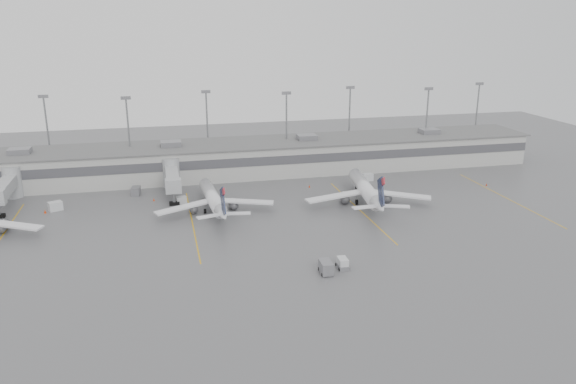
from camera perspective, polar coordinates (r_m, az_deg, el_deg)
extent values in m
plane|color=#58575A|center=(93.45, 2.18, -7.32)|extent=(260.00, 260.00, 0.00)
cube|color=#B1B1AC|center=(145.90, -3.81, 3.46)|extent=(150.00, 16.00, 8.00)
cube|color=#47474C|center=(137.96, -3.27, 3.08)|extent=(150.00, 0.15, 2.20)
cube|color=#606060|center=(144.98, -3.85, 5.02)|extent=(152.00, 17.00, 0.30)
cube|color=slate|center=(146.61, -25.61, 3.77)|extent=(5.00, 4.00, 1.30)
cube|color=slate|center=(160.47, 14.14, 6.01)|extent=(5.00, 4.00, 1.30)
cylinder|color=gray|center=(154.51, -23.17, 5.16)|extent=(0.44, 0.44, 20.00)
cube|color=slate|center=(152.92, -23.62, 8.89)|extent=(2.40, 0.50, 0.80)
cylinder|color=gray|center=(144.91, -15.82, 5.18)|extent=(0.44, 0.44, 20.00)
cube|color=slate|center=(143.22, -16.16, 9.16)|extent=(2.40, 0.50, 0.80)
cylinder|color=gray|center=(152.62, -8.18, 6.25)|extent=(0.44, 0.44, 20.00)
cube|color=slate|center=(151.01, -8.35, 10.05)|extent=(2.40, 0.50, 0.80)
cylinder|color=gray|center=(148.40, -0.16, 6.11)|extent=(0.44, 0.44, 20.00)
cube|color=slate|center=(146.74, -0.16, 10.02)|extent=(2.40, 0.50, 0.80)
cylinder|color=gray|center=(160.98, 6.24, 6.91)|extent=(0.44, 0.44, 20.00)
cube|color=slate|center=(159.45, 6.36, 10.51)|extent=(2.40, 0.50, 0.80)
cylinder|color=gray|center=(161.99, 13.86, 6.57)|extent=(0.44, 0.44, 20.00)
cube|color=slate|center=(160.48, 14.12, 10.14)|extent=(2.40, 0.50, 0.80)
cylinder|color=gray|center=(178.15, 18.57, 7.12)|extent=(0.44, 0.44, 20.00)
cube|color=slate|center=(176.77, 18.89, 10.37)|extent=(2.40, 0.50, 0.80)
cylinder|color=#939597|center=(140.37, -26.17, 0.91)|extent=(4.00, 4.00, 7.00)
cube|color=#939597|center=(134.08, -26.79, 0.47)|extent=(2.80, 13.00, 2.60)
cylinder|color=#939597|center=(136.52, -11.77, 1.94)|extent=(4.00, 4.00, 7.00)
cube|color=#939597|center=(130.04, -11.69, 1.53)|extent=(2.80, 13.00, 2.60)
cube|color=#939597|center=(122.83, -11.57, 0.60)|extent=(3.40, 2.40, 3.00)
cylinder|color=gray|center=(123.68, -11.49, -0.68)|extent=(0.70, 0.70, 2.80)
cube|color=black|center=(124.01, -11.46, -1.14)|extent=(2.20, 1.20, 0.70)
cube|color=#DDA10D|center=(116.62, -27.14, -4.17)|extent=(0.25, 40.00, 0.01)
cube|color=#DDA10D|center=(112.89, -9.69, -3.09)|extent=(0.25, 40.00, 0.01)
cube|color=#DDA10D|center=(119.74, 7.25, -1.77)|extent=(0.25, 40.00, 0.01)
cube|color=#DDA10D|center=(135.58, 21.27, -0.56)|extent=(0.25, 40.00, 0.01)
cone|color=white|center=(131.27, -27.11, -0.59)|extent=(3.11, 2.94, 2.83)
cube|color=white|center=(116.46, -26.33, -3.00)|extent=(12.17, 7.30, 0.33)
cylinder|color=white|center=(118.94, -7.68, -0.53)|extent=(4.00, 20.31, 2.75)
cone|color=white|center=(129.70, -8.50, 0.95)|extent=(2.91, 2.73, 2.75)
cone|color=white|center=(107.42, -6.63, -2.26)|extent=(3.03, 4.75, 2.75)
cube|color=white|center=(115.99, -10.59, -1.53)|extent=(11.96, 6.60, 0.32)
cube|color=white|center=(117.87, -4.39, -0.96)|extent=(12.14, 5.28, 0.32)
cube|color=black|center=(106.13, -6.63, -0.99)|extent=(0.60, 5.17, 6.00)
cube|color=maroon|center=(104.28, -6.56, 0.05)|extent=(0.39, 1.87, 1.74)
cylinder|color=black|center=(127.43, -8.25, -0.43)|extent=(0.37, 0.84, 0.83)
cylinder|color=black|center=(117.67, -8.42, -1.92)|extent=(0.47, 1.03, 1.01)
cylinder|color=black|center=(118.23, -6.57, -1.75)|extent=(0.47, 1.03, 1.01)
cylinder|color=white|center=(124.32, 7.82, 0.40)|extent=(6.27, 22.52, 3.04)
cone|color=white|center=(136.13, 6.69, 1.94)|extent=(3.43, 3.25, 3.04)
cone|color=white|center=(111.71, 9.29, -1.42)|extent=(3.75, 5.46, 3.04)
cube|color=white|center=(120.57, 4.79, -0.44)|extent=(13.44, 4.80, 0.36)
cube|color=white|center=(123.67, 11.29, -0.27)|extent=(12.98, 8.23, 0.36)
cube|color=black|center=(110.34, 9.42, -0.06)|extent=(1.14, 5.70, 6.63)
cube|color=maroon|center=(108.37, 9.66, 1.06)|extent=(0.60, 2.07, 1.93)
cylinder|color=black|center=(133.61, 6.94, 0.48)|extent=(0.48, 0.96, 0.91)
cylinder|color=black|center=(122.75, 7.00, -1.01)|extent=(0.61, 1.17, 1.12)
cylinder|color=black|center=(123.67, 8.93, -0.95)|extent=(0.61, 1.17, 1.12)
cube|color=silver|center=(92.01, 5.56, -7.20)|extent=(1.54, 2.38, 1.75)
cube|color=slate|center=(92.23, 5.55, -7.51)|extent=(1.74, 2.77, 0.68)
cylinder|color=black|center=(92.90, 4.92, -7.34)|extent=(0.23, 0.55, 0.54)
cylinder|color=black|center=(93.31, 5.84, -7.25)|extent=(0.23, 0.55, 0.54)
cylinder|color=black|center=(91.21, 5.26, -7.84)|extent=(0.23, 0.55, 0.54)
cylinder|color=black|center=(91.63, 6.20, -7.75)|extent=(0.23, 0.55, 0.54)
cube|color=slate|center=(89.98, 3.86, -7.61)|extent=(1.91, 3.21, 1.91)
cylinder|color=black|center=(91.10, 3.19, -7.79)|extent=(0.27, 0.64, 0.63)
cylinder|color=black|center=(89.52, 4.53, -8.30)|extent=(0.27, 0.64, 0.63)
cube|color=silver|center=(127.72, -22.56, -1.33)|extent=(3.19, 2.75, 1.90)
cube|color=silver|center=(124.70, -10.77, -0.80)|extent=(2.37, 1.80, 1.51)
cube|color=silver|center=(140.84, 8.09, 1.50)|extent=(2.55, 1.73, 1.78)
cube|color=slate|center=(132.83, -15.20, 0.10)|extent=(2.24, 3.19, 1.86)
cone|color=#E53704|center=(126.92, -23.45, -1.83)|extent=(0.48, 0.48, 0.77)
cone|color=#E53704|center=(127.67, -13.47, -0.75)|extent=(0.40, 0.40, 0.63)
cone|color=#E53704|center=(134.03, 2.19, 0.59)|extent=(0.40, 0.40, 0.64)
cone|color=#E53704|center=(143.52, 19.51, 0.71)|extent=(0.38, 0.38, 0.60)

